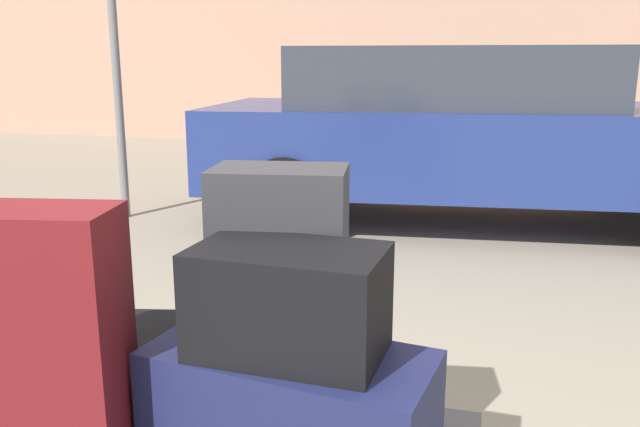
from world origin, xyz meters
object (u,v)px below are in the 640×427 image
(parked_car, at_px, (470,131))
(no_parking_sign, at_px, (115,45))
(suitcase_charcoal_stacked_top, at_px, (281,300))
(duffel_bag_black_topmost_pile, at_px, (289,301))
(suitcase_maroon_rear_right, at_px, (47,351))
(suitcase_black_rear_left, at_px, (114,380))
(duffel_bag_navy_front_left, at_px, (290,416))

(parked_car, xyz_separation_m, no_parking_sign, (-2.85, -0.58, 0.68))
(suitcase_charcoal_stacked_top, relative_size, parked_car, 0.16)
(duffel_bag_black_topmost_pile, relative_size, no_parking_sign, 0.18)
(suitcase_maroon_rear_right, height_order, parked_car, parked_car)
(duffel_bag_black_topmost_pile, height_order, parked_car, parked_car)
(suitcase_black_rear_left, xyz_separation_m, parked_car, (0.79, 4.03, 0.30))
(suitcase_charcoal_stacked_top, bearing_deg, duffel_bag_black_topmost_pile, -76.12)
(duffel_bag_black_topmost_pile, bearing_deg, duffel_bag_navy_front_left, 0.00)
(suitcase_black_rear_left, xyz_separation_m, duffel_bag_black_topmost_pile, (0.54, -0.12, 0.33))
(suitcase_black_rear_left, distance_m, parked_car, 4.12)
(no_parking_sign, bearing_deg, suitcase_charcoal_stacked_top, -53.12)
(suitcase_charcoal_stacked_top, bearing_deg, parked_car, 76.69)
(duffel_bag_navy_front_left, bearing_deg, suitcase_black_rear_left, 175.91)
(suitcase_black_rear_left, distance_m, suitcase_charcoal_stacked_top, 0.52)
(duffel_bag_black_topmost_pile, relative_size, parked_car, 0.10)
(no_parking_sign, bearing_deg, duffel_bag_navy_front_left, -53.94)
(duffel_bag_navy_front_left, relative_size, duffel_bag_black_topmost_pile, 1.56)
(suitcase_charcoal_stacked_top, distance_m, duffel_bag_black_topmost_pile, 0.27)
(parked_car, bearing_deg, suitcase_black_rear_left, -101.07)
(suitcase_maroon_rear_right, relative_size, duffel_bag_black_topmost_pile, 1.56)
(suitcase_black_rear_left, distance_m, no_parking_sign, 4.14)
(suitcase_maroon_rear_right, relative_size, parked_car, 0.15)
(duffel_bag_navy_front_left, bearing_deg, parked_car, 95.19)
(suitcase_black_rear_left, relative_size, parked_car, 0.13)
(suitcase_charcoal_stacked_top, distance_m, no_parking_sign, 4.24)
(suitcase_black_rear_left, xyz_separation_m, suitcase_charcoal_stacked_top, (0.45, 0.11, 0.23))
(suitcase_black_rear_left, bearing_deg, duffel_bag_black_topmost_pile, -24.79)
(duffel_bag_black_topmost_pile, distance_m, parked_car, 4.16)
(duffel_bag_navy_front_left, relative_size, suitcase_charcoal_stacked_top, 0.93)
(duffel_bag_navy_front_left, distance_m, suitcase_charcoal_stacked_top, 0.32)
(no_parking_sign, bearing_deg, duffel_bag_black_topmost_pile, -53.94)
(suitcase_maroon_rear_right, bearing_deg, suitcase_black_rear_left, 83.10)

